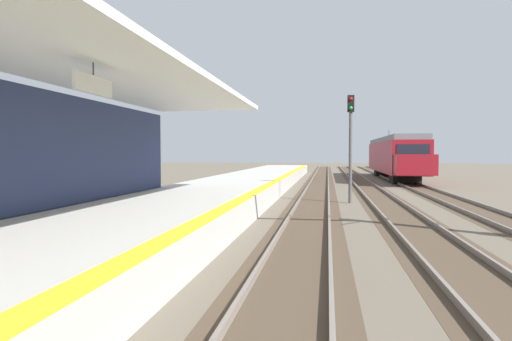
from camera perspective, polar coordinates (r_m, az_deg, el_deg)
name	(u,v)px	position (r m, az deg, el deg)	size (l,w,h in m)	color
station_platform	(186,207)	(15.83, -9.22, -4.86)	(5.00, 80.00, 0.91)	#B7B5AD
track_pair_nearest_platform	(312,207)	(19.03, 7.48, -4.86)	(2.34, 120.00, 0.16)	#4C3D2D
track_pair_middle	(393,209)	(19.22, 17.70, -4.88)	(2.34, 120.00, 0.16)	#4C3D2D
track_pair_far_side	(478,211)	(20.00, 27.42, -4.75)	(2.34, 120.00, 0.16)	#4C3D2D
approaching_train	(395,156)	(41.85, 17.94, 1.86)	(2.93, 19.60, 4.76)	maroon
rail_signal_post	(351,137)	(21.24, 12.44, 4.35)	(0.32, 0.34, 5.20)	#4C4C4C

